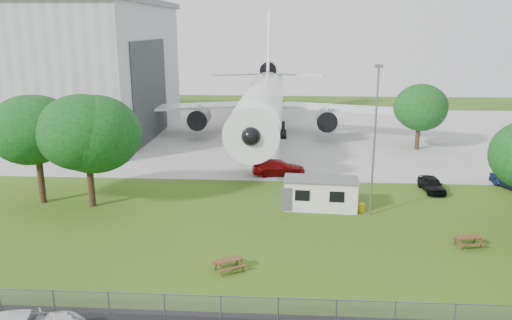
# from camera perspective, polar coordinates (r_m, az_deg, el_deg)

# --- Properties ---
(ground) EXTENTS (160.00, 160.00, 0.00)m
(ground) POSITION_cam_1_polar(r_m,az_deg,el_deg) (35.81, 1.21, -9.54)
(ground) COLOR #466C17
(concrete_apron) EXTENTS (120.00, 46.00, 0.03)m
(concrete_apron) POSITION_cam_1_polar(r_m,az_deg,el_deg) (72.13, 2.51, 3.02)
(concrete_apron) COLOR #B7B7B2
(concrete_apron) RESTS_ON ground
(hangar) EXTENTS (43.00, 31.00, 18.55)m
(hangar) POSITION_cam_1_polar(r_m,az_deg,el_deg) (79.22, -26.50, 9.43)
(hangar) COLOR #B2B7BC
(hangar) RESTS_ON ground
(airliner) EXTENTS (46.36, 47.73, 17.69)m
(airliner) POSITION_cam_1_polar(r_m,az_deg,el_deg) (69.18, 0.85, 6.94)
(airliner) COLOR white
(airliner) RESTS_ON ground
(site_cabin) EXTENTS (6.83, 3.09, 2.62)m
(site_cabin) POSITION_cam_1_polar(r_m,az_deg,el_deg) (42.37, 7.43, -3.82)
(site_cabin) COLOR silver
(site_cabin) RESTS_ON ground
(picnic_west) EXTENTS (2.32, 2.22, 0.76)m
(picnic_west) POSITION_cam_1_polar(r_m,az_deg,el_deg) (32.23, -3.08, -12.48)
(picnic_west) COLOR brown
(picnic_west) RESTS_ON ground
(picnic_east) EXTENTS (2.08, 1.85, 0.76)m
(picnic_east) POSITION_cam_1_polar(r_m,az_deg,el_deg) (38.34, 23.00, -9.09)
(picnic_east) COLOR brown
(picnic_east) RESTS_ON ground
(fence) EXTENTS (58.00, 0.04, 1.30)m
(fence) POSITION_cam_1_polar(r_m,az_deg,el_deg) (27.45, 0.32, -17.74)
(fence) COLOR gray
(fence) RESTS_ON ground
(lamp_mast) EXTENTS (0.16, 0.16, 12.00)m
(lamp_mast) POSITION_cam_1_polar(r_m,az_deg,el_deg) (40.36, 13.36, 1.87)
(lamp_mast) COLOR slate
(lamp_mast) RESTS_ON ground
(tree_west_big) EXTENTS (7.15, 7.15, 9.84)m
(tree_west_big) POSITION_cam_1_polar(r_m,az_deg,el_deg) (46.10, -23.88, 2.90)
(tree_west_big) COLOR #382619
(tree_west_big) RESTS_ON ground
(tree_west_small) EXTENTS (7.72, 7.72, 9.97)m
(tree_west_small) POSITION_cam_1_polar(r_m,az_deg,el_deg) (43.60, -18.78, 2.56)
(tree_west_small) COLOR #382619
(tree_west_small) RESTS_ON ground
(tree_far_apron) EXTENTS (6.70, 6.70, 8.62)m
(tree_far_apron) POSITION_cam_1_polar(r_m,az_deg,el_deg) (64.96, 18.23, 5.68)
(tree_far_apron) COLOR #382619
(tree_far_apron) RESTS_ON ground
(car_ne_hatch) EXTENTS (1.99, 4.23, 1.40)m
(car_ne_hatch) POSITION_cam_1_polar(r_m,az_deg,el_deg) (49.26, 19.44, -2.64)
(car_ne_hatch) COLOR black
(car_ne_hatch) RESTS_ON ground
(car_apron_van) EXTENTS (5.72, 2.99, 1.58)m
(car_apron_van) POSITION_cam_1_polar(r_m,az_deg,el_deg) (51.65, 2.60, -0.88)
(car_apron_van) COLOR maroon
(car_apron_van) RESTS_ON ground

